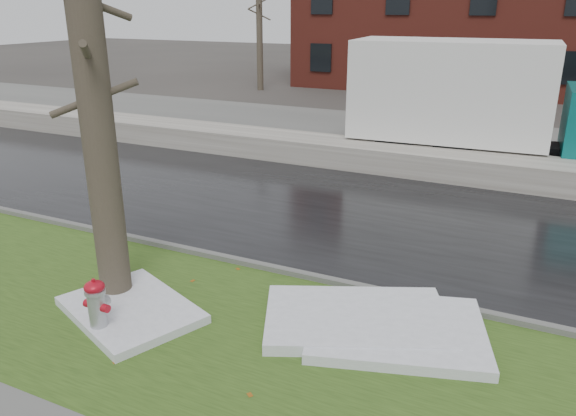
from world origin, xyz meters
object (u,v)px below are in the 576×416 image
at_px(tree, 95,103).
at_px(box_truck, 491,102).
at_px(fire_hydrant, 97,305).
at_px(worker, 397,115).

xyz_separation_m(tree, box_truck, (4.50, 11.47, -1.34)).
height_order(fire_hydrant, box_truck, box_truck).
height_order(tree, worker, tree).
bearing_deg(tree, fire_hydrant, -60.08).
xyz_separation_m(fire_hydrant, box_truck, (3.90, 12.50, 1.45)).
relative_size(box_truck, worker, 6.81).
bearing_deg(worker, fire_hydrant, 59.32).
height_order(fire_hydrant, tree, tree).
bearing_deg(fire_hydrant, tree, 120.13).
xyz_separation_m(fire_hydrant, tree, (-0.59, 1.03, 2.79)).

